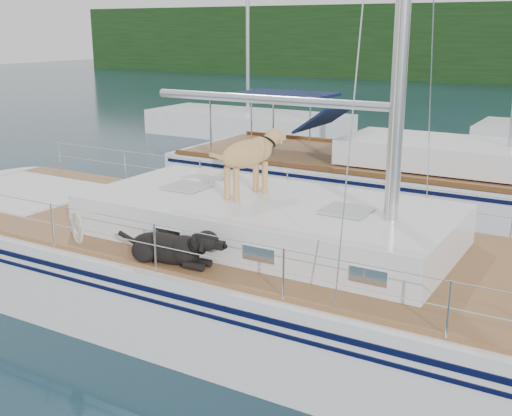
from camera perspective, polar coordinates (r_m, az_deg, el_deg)
The scene contains 4 objects.
ground at distance 10.02m, azimuth -3.08°, elevation -8.72°, with size 120.00×120.00×0.00m, color black.
main_sailboat at distance 9.70m, azimuth -2.70°, elevation -5.20°, with size 12.00×3.80×14.01m.
neighbor_sailboat at distance 15.34m, azimuth 12.91°, elevation 2.08°, with size 11.00×3.50×13.30m.
bg_boat_west at distance 25.50m, azimuth -0.71°, elevation 7.40°, with size 8.00×3.00×11.65m.
Camera 1 is at (5.08, -7.57, 4.14)m, focal length 45.00 mm.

